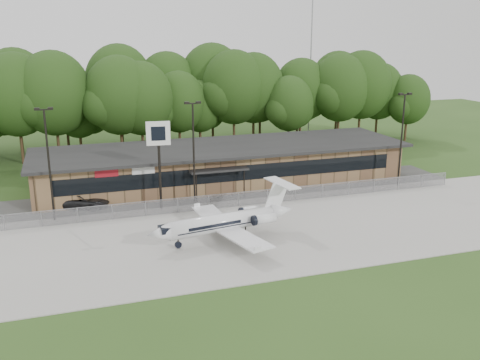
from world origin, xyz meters
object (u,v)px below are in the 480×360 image
object	(u,v)px
suv	(82,201)
pole_sign	(159,143)
business_jet	(227,222)
terminal	(222,164)

from	to	relation	value
suv	pole_sign	bearing A→B (deg)	-86.20
business_jet	suv	xyz separation A→B (m)	(-10.94, 12.34, -0.82)
terminal	business_jet	xyz separation A→B (m)	(-4.54, -16.76, -0.62)
pole_sign	suv	bearing A→B (deg)	165.13
terminal	suv	bearing A→B (deg)	-164.08
business_jet	pole_sign	world-z (taller)	pole_sign
suv	pole_sign	world-z (taller)	pole_sign
business_jet	pole_sign	distance (m)	11.43
terminal	business_jet	distance (m)	17.37
terminal	business_jet	world-z (taller)	business_jet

